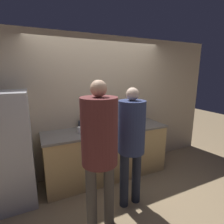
{
  "coord_description": "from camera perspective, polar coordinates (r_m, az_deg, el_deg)",
  "views": [
    {
      "loc": [
        -1.19,
        -2.41,
        1.92
      ],
      "look_at": [
        0.0,
        0.15,
        1.29
      ],
      "focal_mm": 28.0,
      "sensor_mm": 36.0,
      "label": 1
    }
  ],
  "objects": [
    {
      "name": "bottle_clear",
      "position": [
        2.87,
        -4.39,
        -5.32
      ],
      "size": [
        0.06,
        0.06,
        0.26
      ],
      "color": "silver",
      "rests_on": "counter"
    },
    {
      "name": "utensil_crock",
      "position": [
        3.26,
        -10.12,
        -3.85
      ],
      "size": [
        0.09,
        0.09,
        0.25
      ],
      "color": "#3D424C",
      "rests_on": "counter"
    },
    {
      "name": "person_center",
      "position": [
        2.46,
        6.35,
        -8.13
      ],
      "size": [
        0.37,
        0.37,
        1.74
      ],
      "color": "#232838",
      "rests_on": "ground_plane"
    },
    {
      "name": "wall_back",
      "position": [
        3.4,
        -3.97,
        2.02
      ],
      "size": [
        5.2,
        0.06,
        2.6
      ],
      "color": "#C6B293",
      "rests_on": "ground_plane"
    },
    {
      "name": "ground_plane",
      "position": [
        3.31,
        1.21,
        -22.97
      ],
      "size": [
        14.0,
        14.0,
        0.0
      ],
      "primitive_type": "plane",
      "color": "#9E8460"
    },
    {
      "name": "fruit_bowl",
      "position": [
        3.27,
        5.36,
        -4.17
      ],
      "size": [
        0.37,
        0.37,
        0.12
      ],
      "color": "brown",
      "rests_on": "counter"
    },
    {
      "name": "person_left",
      "position": [
        2.03,
        -4.1,
        -9.72
      ],
      "size": [
        0.42,
        0.42,
        1.85
      ],
      "color": "#4C4742",
      "rests_on": "ground_plane"
    },
    {
      "name": "refrigerator",
      "position": [
        2.98,
        -30.54,
        -10.51
      ],
      "size": [
        0.62,
        0.72,
        1.68
      ],
      "color": "#B7B7BC",
      "rests_on": "ground_plane"
    },
    {
      "name": "cup_white",
      "position": [
        3.0,
        -10.53,
        -5.74
      ],
      "size": [
        0.08,
        0.08,
        0.1
      ],
      "color": "white",
      "rests_on": "counter"
    },
    {
      "name": "counter",
      "position": [
        3.36,
        -1.68,
        -12.96
      ],
      "size": [
        2.26,
        0.69,
        0.94
      ],
      "color": "tan",
      "rests_on": "ground_plane"
    }
  ]
}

